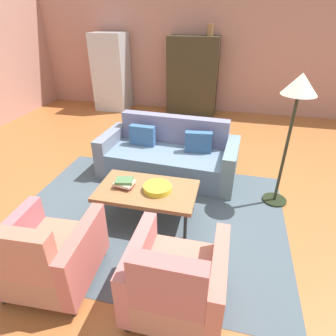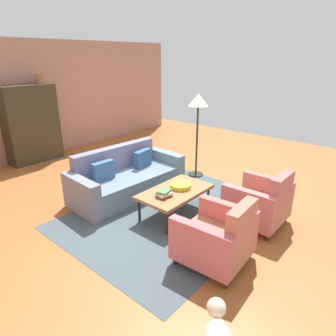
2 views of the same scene
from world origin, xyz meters
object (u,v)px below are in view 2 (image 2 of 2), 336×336
at_px(armchair_left, 219,239).
at_px(fruit_bowl, 181,186).
at_px(floor_lamp, 198,108).
at_px(armchair_right, 261,204).
at_px(book_stack, 164,193).
at_px(vase_tall, 39,78).
at_px(cabinet, 31,124).
at_px(coffee_table, 175,192).
at_px(couch, 125,179).

distance_m(armchair_left, fruit_bowl, 1.38).
xyz_separation_m(fruit_bowl, floor_lamp, (1.47, 0.74, 0.98)).
bearing_deg(armchair_right, book_stack, 127.49).
relative_size(armchair_left, vase_tall, 3.61).
bearing_deg(floor_lamp, fruit_bowl, -153.43).
bearing_deg(cabinet, floor_lamp, -63.88).
height_order(coffee_table, book_stack, book_stack).
relative_size(coffee_table, vase_tall, 4.93).
xyz_separation_m(armchair_left, vase_tall, (0.81, 5.45, 1.58)).
relative_size(book_stack, vase_tall, 1.03).
bearing_deg(armchair_left, fruit_bowl, 54.57).
bearing_deg(fruit_bowl, cabinet, 93.60).
bearing_deg(armchair_left, cabinet, 81.79).
height_order(couch, book_stack, couch).
xyz_separation_m(couch, cabinet, (-0.14, 3.10, 0.61)).
distance_m(cabinet, vase_tall, 1.08).
xyz_separation_m(armchair_left, floor_lamp, (2.20, 1.90, 1.10)).
relative_size(couch, coffee_table, 1.79).
bearing_deg(armchair_right, vase_tall, 94.29).
height_order(armchair_left, floor_lamp, floor_lamp).
height_order(couch, coffee_table, couch).
relative_size(couch, fruit_bowl, 6.37).
bearing_deg(floor_lamp, cabinet, 116.12).
relative_size(coffee_table, armchair_right, 1.36).
bearing_deg(coffee_table, armchair_left, -117.07).
distance_m(vase_tall, floor_lamp, 3.84).
distance_m(armchair_right, vase_tall, 5.69).
xyz_separation_m(coffee_table, armchair_left, (-0.60, -1.17, -0.05)).
distance_m(armchair_left, armchair_right, 1.20).
xyz_separation_m(armchair_left, fruit_bowl, (0.73, 1.17, 0.12)).
distance_m(couch, armchair_left, 2.43).
relative_size(coffee_table, floor_lamp, 0.70).
height_order(armchair_left, fruit_bowl, armchair_left).
xyz_separation_m(book_stack, cabinet, (0.14, 4.30, 0.42)).
bearing_deg(floor_lamp, armchair_right, -117.90).
height_order(coffee_table, fruit_bowl, fruit_bowl).
bearing_deg(fruit_bowl, book_stack, -178.77).
distance_m(armchair_right, book_stack, 1.46).
relative_size(coffee_table, fruit_bowl, 3.56).
xyz_separation_m(couch, floor_lamp, (1.60, -0.45, 1.16)).
distance_m(armchair_left, floor_lamp, 3.11).
distance_m(coffee_table, book_stack, 0.29).
distance_m(cabinet, floor_lamp, 4.00).
xyz_separation_m(couch, armchair_left, (-0.60, -2.35, 0.06)).
bearing_deg(cabinet, coffee_table, -88.19).
height_order(book_stack, floor_lamp, floor_lamp).
bearing_deg(fruit_bowl, armchair_right, -68.23).
distance_m(armchair_left, book_stack, 1.21).
xyz_separation_m(coffee_table, cabinet, (-0.14, 4.29, 0.51)).
relative_size(armchair_right, fruit_bowl, 2.61).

